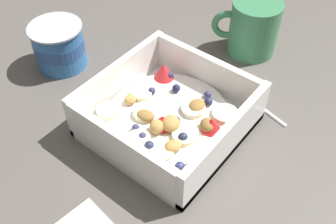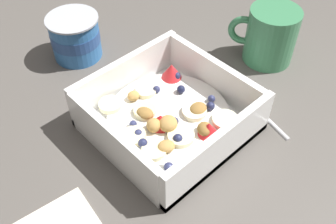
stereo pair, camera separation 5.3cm
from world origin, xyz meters
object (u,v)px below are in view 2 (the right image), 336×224
fruit_bowl (168,117)px  yogurt_cup (75,37)px  spoon (234,85)px  coffee_mug (270,35)px

fruit_bowl → yogurt_cup: 0.22m
yogurt_cup → spoon: bearing=-61.0°
fruit_bowl → coffee_mug: (0.22, 0.00, 0.02)m
spoon → coffee_mug: size_ratio=1.69×
spoon → coffee_mug: (0.09, 0.01, 0.04)m
spoon → coffee_mug: 0.10m
spoon → fruit_bowl: bearing=175.4°
fruit_bowl → coffee_mug: bearing=0.3°
fruit_bowl → yogurt_cup: size_ratio=2.30×
spoon → yogurt_cup: bearing=119.0°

